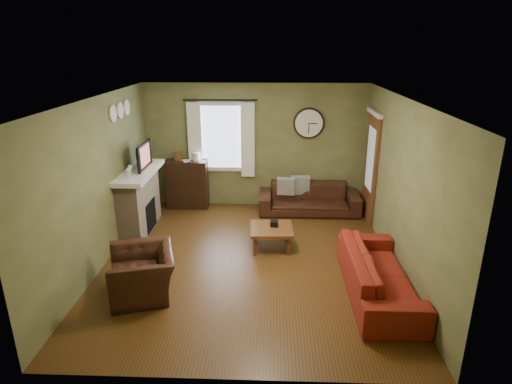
{
  "coord_description": "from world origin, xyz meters",
  "views": [
    {
      "loc": [
        0.35,
        -6.18,
        3.35
      ],
      "look_at": [
        0.1,
        0.4,
        1.05
      ],
      "focal_mm": 30.0,
      "sensor_mm": 36.0,
      "label": 1
    }
  ],
  "objects_px": {
    "armchair": "(142,273)",
    "sofa_red": "(379,274)",
    "coffee_table": "(271,238)",
    "bookshelf": "(187,184)",
    "sofa_brown": "(309,198)"
  },
  "relations": [
    {
      "from": "bookshelf",
      "to": "coffee_table",
      "type": "xyz_separation_m",
      "value": [
        1.8,
        -1.9,
        -0.33
      ]
    },
    {
      "from": "bookshelf",
      "to": "coffee_table",
      "type": "height_order",
      "value": "bookshelf"
    },
    {
      "from": "sofa_brown",
      "to": "sofa_red",
      "type": "bearing_deg",
      "value": -76.6
    },
    {
      "from": "sofa_brown",
      "to": "sofa_red",
      "type": "xyz_separation_m",
      "value": [
        0.73,
        -3.06,
        0.01
      ]
    },
    {
      "from": "bookshelf",
      "to": "coffee_table",
      "type": "bearing_deg",
      "value": -46.48
    },
    {
      "from": "armchair",
      "to": "sofa_red",
      "type": "bearing_deg",
      "value": 75.14
    },
    {
      "from": "sofa_brown",
      "to": "coffee_table",
      "type": "distance_m",
      "value": 1.85
    },
    {
      "from": "coffee_table",
      "to": "bookshelf",
      "type": "bearing_deg",
      "value": 133.52
    },
    {
      "from": "bookshelf",
      "to": "armchair",
      "type": "relative_size",
      "value": 1.04
    },
    {
      "from": "armchair",
      "to": "coffee_table",
      "type": "distance_m",
      "value": 2.34
    },
    {
      "from": "bookshelf",
      "to": "sofa_red",
      "type": "distance_m",
      "value": 4.65
    },
    {
      "from": "sofa_brown",
      "to": "coffee_table",
      "type": "bearing_deg",
      "value": -114.72
    },
    {
      "from": "sofa_brown",
      "to": "coffee_table",
      "type": "xyz_separation_m",
      "value": [
        -0.77,
        -1.68,
        -0.11
      ]
    },
    {
      "from": "bookshelf",
      "to": "armchair",
      "type": "xyz_separation_m",
      "value": [
        0.01,
        -3.39,
        -0.19
      ]
    },
    {
      "from": "bookshelf",
      "to": "armchair",
      "type": "height_order",
      "value": "bookshelf"
    }
  ]
}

